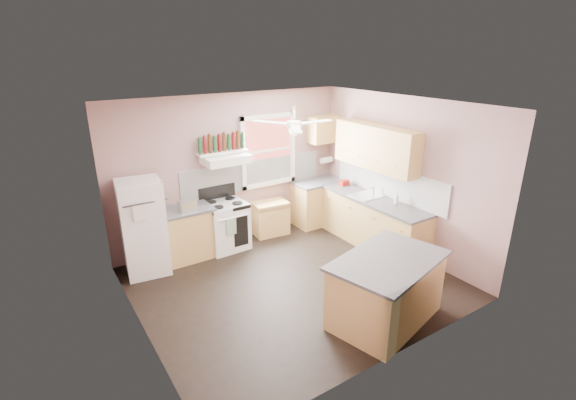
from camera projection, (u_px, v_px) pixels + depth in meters
floor at (293, 282)px, 6.46m from camera, size 4.50×4.50×0.00m
ceiling at (294, 106)px, 5.53m from camera, size 4.50×4.50×0.00m
wall_back at (231, 169)px, 7.58m from camera, size 4.50×0.05×2.70m
wall_right at (403, 176)px, 7.17m from camera, size 0.05×4.00×2.70m
wall_left at (131, 238)px, 4.82m from camera, size 0.05×4.00×2.70m
backsplash_back at (254, 174)px, 7.84m from camera, size 2.90×0.03×0.55m
backsplash_right at (388, 181)px, 7.45m from camera, size 0.03×2.60×0.55m
window_view at (268, 150)px, 7.85m from camera, size 1.00×0.02×1.20m
window_frame at (268, 151)px, 7.83m from camera, size 1.16×0.07×1.36m
refrigerator at (143, 228)px, 6.54m from camera, size 0.73×0.71×1.54m
base_cabinet_left at (186, 234)px, 7.10m from camera, size 0.90×0.60×0.86m
counter_left at (184, 210)px, 6.94m from camera, size 0.92×0.62×0.04m
toaster at (187, 205)px, 6.83m from camera, size 0.29×0.18×0.18m
stove at (226, 226)px, 7.45m from camera, size 0.72×0.66×0.86m
range_hood at (226, 159)px, 7.16m from camera, size 0.78×0.50×0.14m
bottle_shelf at (222, 152)px, 7.22m from camera, size 0.90×0.26×0.03m
cart at (270, 218)px, 8.05m from camera, size 0.69×0.50×0.65m
base_cabinet_corner at (318, 203)px, 8.55m from camera, size 1.00×0.60×0.86m
base_cabinet_right at (373, 223)px, 7.56m from camera, size 0.60×2.20×0.86m
counter_corner at (318, 182)px, 8.39m from camera, size 1.02×0.62×0.04m
counter_right at (374, 200)px, 7.39m from camera, size 0.62×2.22×0.04m
sink at (367, 196)px, 7.55m from camera, size 0.55×0.45×0.03m
faucet at (373, 190)px, 7.60m from camera, size 0.03×0.03×0.14m
upper_cabinet_right at (376, 147)px, 7.31m from camera, size 0.33×1.80×0.76m
upper_cabinet_corner at (323, 129)px, 8.25m from camera, size 0.60×0.33×0.52m
paper_towel at (326, 160)px, 8.56m from camera, size 0.26×0.12×0.12m
island at (386, 291)px, 5.45m from camera, size 1.64×1.25×0.86m
island_top at (389, 260)px, 5.30m from camera, size 1.75×1.36×0.04m
ceiling_fan_hub at (294, 124)px, 5.62m from camera, size 0.20×0.20×0.08m
soap_bottle at (397, 198)px, 7.11m from camera, size 0.12×0.12×0.21m
red_caddy at (344, 183)px, 8.11m from camera, size 0.18×0.12×0.10m
wine_bottles at (222, 143)px, 7.16m from camera, size 0.86×0.06×0.31m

